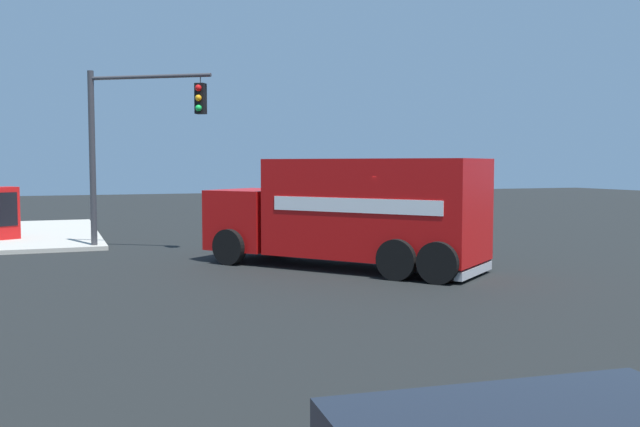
{
  "coord_description": "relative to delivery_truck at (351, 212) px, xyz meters",
  "views": [
    {
      "loc": [
        -16.51,
        8.54,
        2.79
      ],
      "look_at": [
        0.86,
        1.82,
        1.47
      ],
      "focal_mm": 39.1,
      "sensor_mm": 36.0,
      "label": 1
    }
  ],
  "objects": [
    {
      "name": "ground_plane",
      "position": [
        -0.54,
        -1.04,
        -1.52
      ],
      "size": [
        100.0,
        100.0,
        0.0
      ],
      "primitive_type": "plane",
      "color": "black"
    },
    {
      "name": "vending_machine_red",
      "position": [
        9.88,
        9.12,
        -0.45
      ],
      "size": [
        1.09,
        1.15,
        1.85
      ],
      "color": "red",
      "rests_on": "sidewalk_corner_far"
    },
    {
      "name": "delivery_truck",
      "position": [
        0.0,
        0.0,
        0.0
      ],
      "size": [
        7.58,
        6.74,
        2.93
      ],
      "color": "red",
      "rests_on": "ground"
    },
    {
      "name": "traffic_light_primary",
      "position": [
        6.05,
        5.1,
        2.36
      ],
      "size": [
        2.47,
        3.57,
        5.66
      ],
      "color": "#38383D",
      "rests_on": "sidewalk_corner_far"
    },
    {
      "name": "pickup_white",
      "position": [
        8.78,
        -6.79,
        -0.79
      ],
      "size": [
        2.71,
        5.39,
        1.38
      ],
      "color": "white",
      "rests_on": "ground"
    }
  ]
}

